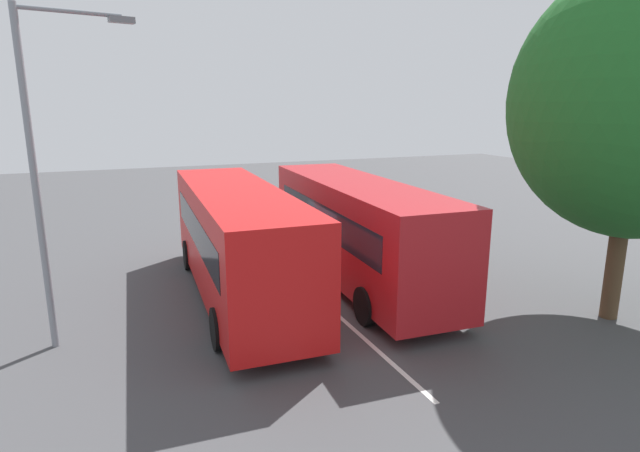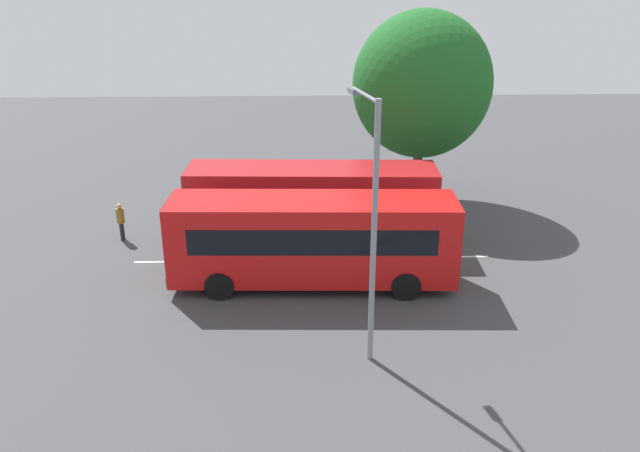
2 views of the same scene
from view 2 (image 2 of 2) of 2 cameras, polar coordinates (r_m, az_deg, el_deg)
ground_plane at (r=24.99m, az=-0.63°, el=-2.97°), size 68.15×68.15×0.00m
bus_far_left at (r=25.88m, az=-0.78°, el=2.16°), size 10.03×2.82×3.20m
bus_center_left at (r=22.36m, az=-0.71°, el=-1.15°), size 10.01×2.76×3.20m
pedestrian at (r=27.62m, az=-17.28°, el=0.61°), size 0.34×0.34×1.61m
street_lamp at (r=17.29m, az=4.60°, el=0.92°), size 0.70×2.44×7.54m
depot_tree at (r=30.23m, az=9.05°, el=12.26°), size 6.36×5.72×8.91m
lane_stripe_outer_left at (r=24.98m, az=-0.63°, el=-2.96°), size 13.80×0.24×0.01m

